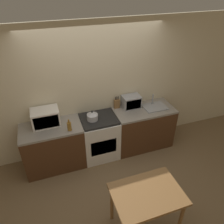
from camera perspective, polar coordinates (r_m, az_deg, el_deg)
The scene contains 12 objects.
ground_plane at distance 4.22m, azimuth 0.64°, elevation -17.01°, with size 16.00×16.00×0.00m, color brown.
wall_back at distance 4.21m, azimuth -4.19°, elevation 5.53°, with size 10.00×0.06×2.60m.
counter_left_run at distance 4.30m, azimuth -14.94°, elevation -8.74°, with size 1.09×0.62×0.90m.
counter_right_run at distance 4.67m, azimuth 7.99°, elevation -3.98°, with size 1.21×0.62×0.90m.
stove_range at distance 4.38m, azimuth -3.33°, elevation -6.51°, with size 0.69×0.62×0.90m.
kettle at distance 4.04m, azimuth -5.15°, elevation -1.03°, with size 0.21×0.21×0.20m.
microwave at distance 4.03m, azimuth -16.96°, elevation -1.36°, with size 0.48×0.34×0.30m.
bottle at distance 3.83m, azimuth -11.09°, elevation -3.67°, with size 0.07×0.07×0.22m.
knife_block at distance 4.37m, azimuth 1.26°, elevation 2.21°, with size 0.11×0.06×0.26m.
toaster_oven at distance 4.39m, azimuth 5.08°, elevation 2.66°, with size 0.36×0.25×0.25m.
sink_basin at distance 4.52m, azimuth 11.12°, elevation 1.43°, with size 0.46×0.34×0.24m.
dining_table at distance 3.19m, azimuth 9.10°, elevation -21.32°, with size 0.93×0.66×0.76m.
Camera 1 is at (-0.93, -2.55, 3.23)m, focal length 35.00 mm.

